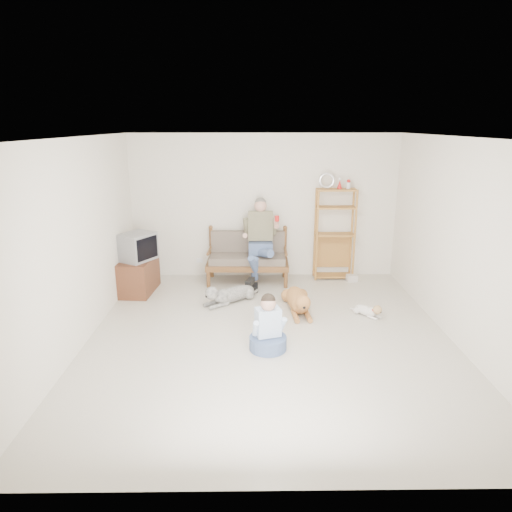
{
  "coord_description": "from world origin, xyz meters",
  "views": [
    {
      "loc": [
        -0.26,
        -5.76,
        2.86
      ],
      "look_at": [
        -0.17,
        1.0,
        0.89
      ],
      "focal_mm": 32.0,
      "sensor_mm": 36.0,
      "label": 1
    }
  ],
  "objects_px": {
    "etagere": "(335,233)",
    "golden_retriever": "(298,301)",
    "tv_stand": "(139,275)",
    "loveseat": "(248,256)"
  },
  "relations": [
    {
      "from": "loveseat",
      "to": "tv_stand",
      "type": "relative_size",
      "value": 1.61
    },
    {
      "from": "loveseat",
      "to": "tv_stand",
      "type": "xyz_separation_m",
      "value": [
        -1.91,
        -0.55,
        -0.19
      ]
    },
    {
      "from": "loveseat",
      "to": "golden_retriever",
      "type": "distance_m",
      "value": 1.67
    },
    {
      "from": "loveseat",
      "to": "etagere",
      "type": "distance_m",
      "value": 1.69
    },
    {
      "from": "loveseat",
      "to": "etagere",
      "type": "xyz_separation_m",
      "value": [
        1.64,
        0.17,
        0.4
      ]
    },
    {
      "from": "loveseat",
      "to": "golden_retriever",
      "type": "height_order",
      "value": "loveseat"
    },
    {
      "from": "etagere",
      "to": "golden_retriever",
      "type": "bearing_deg",
      "value": -117.37
    },
    {
      "from": "loveseat",
      "to": "tv_stand",
      "type": "bearing_deg",
      "value": -162.55
    },
    {
      "from": "tv_stand",
      "to": "golden_retriever",
      "type": "relative_size",
      "value": 0.7
    },
    {
      "from": "tv_stand",
      "to": "golden_retriever",
      "type": "bearing_deg",
      "value": -12.93
    }
  ]
}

